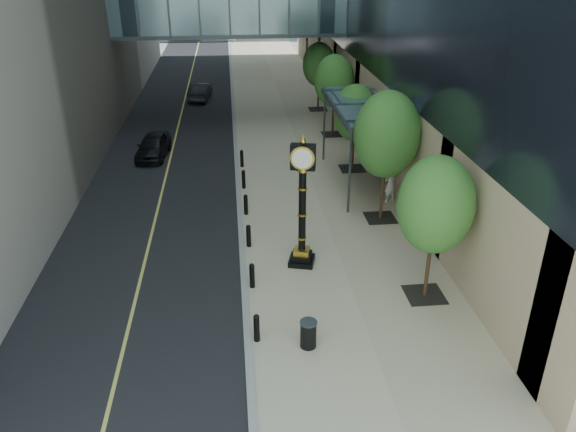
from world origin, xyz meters
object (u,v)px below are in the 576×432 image
object	(u,v)px
street_clock	(302,212)
pedestrian	(390,185)
car_near	(153,146)
car_far	(200,91)
trash_bin	(308,335)

from	to	relation	value
street_clock	pedestrian	world-z (taller)	street_clock
street_clock	car_near	size ratio (longest dim) A/B	1.30
car_near	car_far	world-z (taller)	car_far
trash_bin	car_far	size ratio (longest dim) A/B	0.21
trash_bin	car_near	size ratio (longest dim) A/B	0.22
pedestrian	car_near	distance (m)	14.86
street_clock	pedestrian	distance (m)	7.69
street_clock	trash_bin	distance (m)	5.56
street_clock	pedestrian	bearing A→B (deg)	62.55
street_clock	car_far	xyz separation A→B (m)	(-5.06, 27.48, -1.63)
street_clock	car_far	distance (m)	27.99
car_near	street_clock	bearing A→B (deg)	-55.33
trash_bin	pedestrian	xyz separation A→B (m)	(5.58, 10.78, 0.45)
trash_bin	car_far	distance (m)	33.03
trash_bin	car_far	world-z (taller)	car_far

